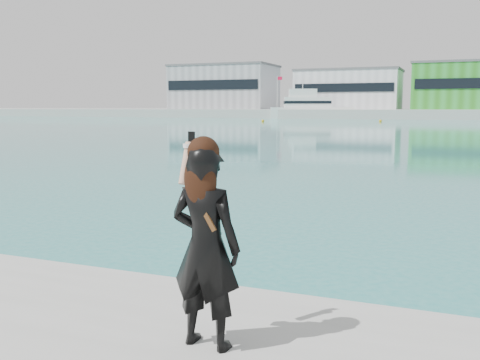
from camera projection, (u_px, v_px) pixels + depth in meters
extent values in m
cube|color=#9E9E99|center=(445.00, 114.00, 124.25)|extent=(320.00, 40.00, 2.00)
cube|color=gray|center=(224.00, 88.00, 141.82)|extent=(26.00, 16.00, 11.00)
cube|color=black|center=(212.00, 85.00, 134.30)|extent=(24.70, 0.20, 2.42)
cube|color=#59595B|center=(224.00, 66.00, 141.03)|extent=(26.52, 16.32, 0.50)
cube|color=silver|center=(349.00, 91.00, 129.78)|extent=(24.00, 15.00, 9.00)
cube|color=black|center=(343.00, 88.00, 122.73)|extent=(22.80, 0.20, 1.98)
cube|color=#59595B|center=(349.00, 71.00, 129.13)|extent=(24.48, 15.30, 0.50)
cylinder|color=silver|center=(277.00, 93.00, 129.32)|extent=(0.16, 0.16, 8.00)
cube|color=#B80A2F|center=(280.00, 78.00, 128.63)|extent=(1.20, 0.04, 0.80)
cube|color=white|center=(311.00, 113.00, 120.74)|extent=(19.12, 11.06, 2.46)
cube|color=white|center=(307.00, 102.00, 120.46)|extent=(11.12, 7.52, 2.26)
cube|color=white|center=(303.00, 93.00, 120.22)|extent=(6.97, 5.36, 1.85)
cube|color=black|center=(307.00, 102.00, 120.46)|extent=(11.34, 7.69, 0.62)
cylinder|color=silver|center=(303.00, 84.00, 119.95)|extent=(0.16, 0.16, 2.05)
sphere|color=#EBA60C|center=(263.00, 122.00, 92.85)|extent=(0.50, 0.50, 0.50)
sphere|color=#EBA60C|center=(380.00, 122.00, 92.91)|extent=(0.50, 0.50, 0.50)
imported|color=black|center=(206.00, 248.00, 4.05)|extent=(0.59, 0.41, 1.56)
sphere|color=black|center=(203.00, 152.00, 3.93)|extent=(0.24, 0.24, 0.24)
ellipsoid|color=black|center=(200.00, 180.00, 3.91)|extent=(0.26, 0.14, 0.42)
cylinder|color=tan|center=(187.00, 163.00, 4.15)|extent=(0.08, 0.19, 0.34)
cylinder|color=white|center=(189.00, 146.00, 4.16)|extent=(0.09, 0.09, 0.03)
cube|color=black|center=(192.00, 139.00, 4.19)|extent=(0.06, 0.02, 0.11)
cube|color=#4C2D14|center=(203.00, 210.00, 3.92)|extent=(0.22, 0.03, 0.32)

